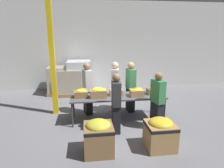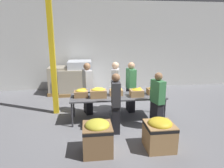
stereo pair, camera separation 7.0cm
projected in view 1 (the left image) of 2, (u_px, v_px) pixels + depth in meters
ground_plane at (118, 119)px, 6.15m from camera, size 30.00×30.00×0.00m
wall_back at (105, 46)px, 9.26m from camera, size 16.00×0.08×4.00m
sorting_table at (118, 97)px, 5.97m from camera, size 2.81×0.84×0.75m
banana_box_0 at (81, 93)px, 5.82m from camera, size 0.40×0.29×0.25m
banana_box_1 at (98, 93)px, 5.78m from camera, size 0.47×0.32×0.30m
banana_box_2 at (116, 91)px, 6.00m from camera, size 0.39×0.26×0.25m
banana_box_3 at (137, 92)px, 5.91m from camera, size 0.38×0.32×0.26m
banana_box_4 at (155, 90)px, 6.13m from camera, size 0.46×0.29×0.25m
volunteer_0 at (88, 89)px, 6.41m from camera, size 0.34×0.49×1.67m
volunteer_1 at (157, 101)px, 5.40m from camera, size 0.31×0.46×1.58m
volunteer_2 at (131, 87)px, 6.62m from camera, size 0.27×0.47×1.67m
volunteer_3 at (115, 88)px, 6.54m from camera, size 0.32×0.49×1.69m
volunteer_4 at (116, 104)px, 5.18m from camera, size 0.24×0.44×1.60m
donation_bin_0 at (98, 136)px, 4.33m from camera, size 0.63×0.63×0.77m
donation_bin_1 at (160, 132)px, 4.52m from camera, size 0.63×0.63×0.73m
support_pillar at (52, 52)px, 6.13m from camera, size 0.16×0.16×4.00m
pallet_stack_0 at (79, 77)px, 8.73m from camera, size 1.08×1.08×1.42m
pallet_stack_1 at (59, 81)px, 8.64m from camera, size 0.95×0.95×1.18m
pallet_stack_2 at (70, 82)px, 8.59m from camera, size 1.07×1.07×1.09m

